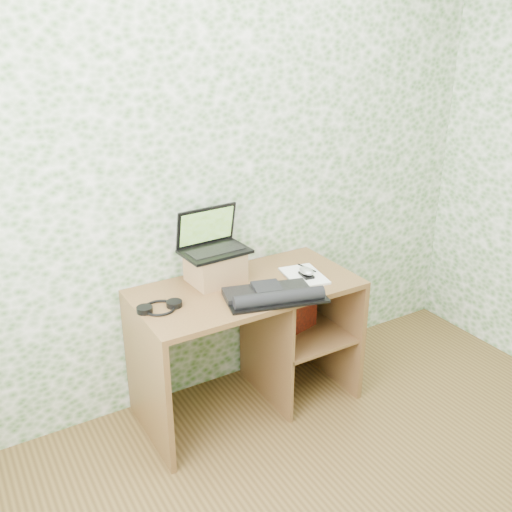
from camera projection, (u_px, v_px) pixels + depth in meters
wall_back at (217, 172)px, 3.05m from camera, size 3.50×0.00×3.50m
desk at (256, 325)px, 3.18m from camera, size 1.20×0.60×0.75m
riser at (215, 267)px, 3.05m from camera, size 0.29×0.24×0.16m
laptop at (212, 241)px, 3.03m from camera, size 0.36×0.26×0.23m
keyboard at (272, 295)px, 2.87m from camera, size 0.51×0.37×0.07m
headphones at (160, 307)px, 2.78m from camera, size 0.23×0.18×0.03m
notepad at (304, 276)px, 3.13m from camera, size 0.24×0.30×0.01m
mouse at (306, 273)px, 3.10m from camera, size 0.08×0.11×0.04m
pen at (307, 268)px, 3.20m from camera, size 0.03×0.14×0.01m
red_box at (297, 306)px, 3.25m from camera, size 0.27×0.14×0.31m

